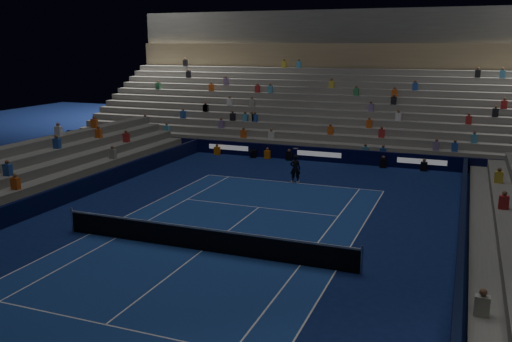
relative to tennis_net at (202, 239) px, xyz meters
name	(u,v)px	position (x,y,z in m)	size (l,w,h in m)	color
ground	(202,251)	(0.00, 0.00, -0.50)	(90.00, 90.00, 0.00)	#0D194E
court_surface	(202,251)	(0.00, 0.00, -0.50)	(10.97, 23.77, 0.01)	navy
sponsor_barrier_far	(319,154)	(0.00, 18.50, 0.00)	(44.00, 0.25, 1.00)	black
sponsor_barrier_east	(459,275)	(9.70, 0.00, 0.00)	(0.25, 37.00, 1.00)	black
sponsor_barrier_west	(14,213)	(-9.70, 0.00, 0.00)	(0.25, 37.00, 1.00)	black
grandstand_main	(348,101)	(0.00, 27.90, 2.87)	(44.00, 15.20, 11.20)	slate
tennis_net	(202,239)	(0.00, 0.00, 0.00)	(12.90, 0.10, 1.10)	#B2B2B7
tennis_player	(295,169)	(0.21, 11.99, 0.35)	(0.63, 0.41, 1.72)	black
broadcast_camera	(253,154)	(-4.88, 18.04, -0.21)	(0.56, 0.93, 0.56)	black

